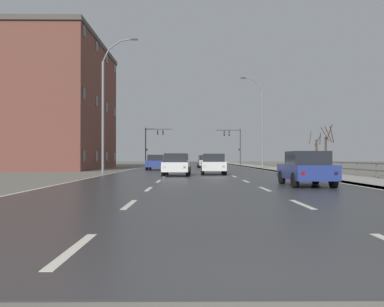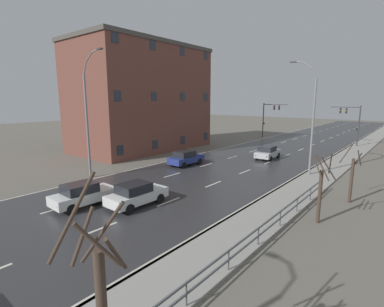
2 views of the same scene
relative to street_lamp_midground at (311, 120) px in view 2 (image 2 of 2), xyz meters
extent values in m
cube|color=#666056|center=(-7.44, 5.68, -5.14)|extent=(160.00, 160.00, 0.12)
cube|color=#303033|center=(-7.44, 17.68, -5.07)|extent=(14.00, 120.00, 0.02)
cube|color=beige|center=(-9.77, -18.72, -5.05)|extent=(0.16, 2.20, 0.01)
cube|color=beige|center=(-9.77, -13.32, -5.05)|extent=(0.16, 2.20, 0.01)
cube|color=beige|center=(-9.77, -7.92, -5.05)|extent=(0.16, 2.20, 0.01)
cube|color=beige|center=(-9.77, -2.52, -5.05)|extent=(0.16, 2.20, 0.01)
cube|color=beige|center=(-9.77, 2.88, -5.05)|extent=(0.16, 2.20, 0.01)
cube|color=beige|center=(-9.77, 8.28, -5.05)|extent=(0.16, 2.20, 0.01)
cube|color=beige|center=(-9.77, 13.68, -5.05)|extent=(0.16, 2.20, 0.01)
cube|color=beige|center=(-9.77, 19.08, -5.05)|extent=(0.16, 2.20, 0.01)
cube|color=beige|center=(-9.77, 24.48, -5.05)|extent=(0.16, 2.20, 0.01)
cube|color=beige|center=(-9.77, 29.88, -5.05)|extent=(0.16, 2.20, 0.01)
cube|color=beige|center=(-9.77, 35.28, -5.05)|extent=(0.16, 2.20, 0.01)
cube|color=beige|center=(-9.77, 40.68, -5.05)|extent=(0.16, 2.20, 0.01)
cube|color=beige|center=(-9.77, 46.08, -5.05)|extent=(0.16, 2.20, 0.01)
cube|color=beige|center=(-9.77, 51.48, -5.05)|extent=(0.16, 2.20, 0.01)
cube|color=beige|center=(-9.77, 56.88, -5.05)|extent=(0.16, 2.20, 0.01)
cube|color=beige|center=(-9.77, 62.28, -5.05)|extent=(0.16, 2.20, 0.01)
cube|color=beige|center=(-9.77, 67.68, -5.05)|extent=(0.16, 2.20, 0.01)
cube|color=beige|center=(-9.77, 73.08, -5.05)|extent=(0.16, 2.20, 0.01)
cube|color=beige|center=(-5.10, -18.72, -5.05)|extent=(0.16, 2.20, 0.01)
cube|color=beige|center=(-5.10, -13.32, -5.05)|extent=(0.16, 2.20, 0.01)
cube|color=beige|center=(-5.10, -7.92, -5.05)|extent=(0.16, 2.20, 0.01)
cube|color=beige|center=(-5.10, -2.52, -5.05)|extent=(0.16, 2.20, 0.01)
cube|color=beige|center=(-5.10, 2.88, -5.05)|extent=(0.16, 2.20, 0.01)
cube|color=beige|center=(-5.10, 8.28, -5.05)|extent=(0.16, 2.20, 0.01)
cube|color=beige|center=(-5.10, 13.68, -5.05)|extent=(0.16, 2.20, 0.01)
cube|color=beige|center=(-5.10, 19.08, -5.05)|extent=(0.16, 2.20, 0.01)
cube|color=beige|center=(-5.10, 24.48, -5.05)|extent=(0.16, 2.20, 0.01)
cube|color=beige|center=(-5.10, 29.88, -5.05)|extent=(0.16, 2.20, 0.01)
cube|color=beige|center=(-5.10, 35.28, -5.05)|extent=(0.16, 2.20, 0.01)
cube|color=beige|center=(-5.10, 40.68, -5.05)|extent=(0.16, 2.20, 0.01)
cube|color=beige|center=(-5.10, 46.08, -5.05)|extent=(0.16, 2.20, 0.01)
cube|color=beige|center=(-5.10, 51.48, -5.05)|extent=(0.16, 2.20, 0.01)
cube|color=beige|center=(-5.10, 56.88, -5.05)|extent=(0.16, 2.20, 0.01)
cube|color=beige|center=(-5.10, 62.28, -5.05)|extent=(0.16, 2.20, 0.01)
cube|color=beige|center=(-5.10, 67.68, -5.05)|extent=(0.16, 2.20, 0.01)
cube|color=beige|center=(-5.10, 73.08, -5.05)|extent=(0.16, 2.20, 0.01)
cube|color=beige|center=(-0.59, 17.68, -5.05)|extent=(0.16, 120.00, 0.01)
cube|color=beige|center=(-14.29, 17.68, -5.05)|extent=(0.16, 120.00, 0.01)
cube|color=gray|center=(1.06, 17.68, -5.02)|extent=(3.00, 120.00, 0.12)
cube|color=slate|center=(-0.36, 17.68, -5.02)|extent=(0.16, 120.00, 0.12)
cube|color=#515459|center=(2.41, -21.71, -4.13)|extent=(0.06, 34.49, 0.08)
cylinder|color=#515459|center=(2.41, -20.38, -4.58)|extent=(0.07, 0.07, 1.00)
cylinder|color=#515459|center=(2.41, -17.73, -4.58)|extent=(0.07, 0.07, 1.00)
cylinder|color=#515459|center=(2.41, -15.07, -4.58)|extent=(0.07, 0.07, 1.00)
cylinder|color=#515459|center=(2.41, -12.42, -4.58)|extent=(0.07, 0.07, 1.00)
cylinder|color=#515459|center=(2.41, -9.77, -4.58)|extent=(0.07, 0.07, 1.00)
cylinder|color=#515459|center=(2.41, -7.11, -4.58)|extent=(0.07, 0.07, 1.00)
cylinder|color=#515459|center=(2.41, -4.46, -4.58)|extent=(0.07, 0.07, 1.00)
cylinder|color=slate|center=(0.16, 0.00, -0.70)|extent=(0.20, 0.20, 8.74)
cylinder|color=slate|center=(-0.04, 0.00, 4.10)|extent=(0.50, 0.11, 0.91)
cylinder|color=slate|center=(-0.63, 0.00, 4.81)|extent=(0.85, 0.11, 0.64)
cylinder|color=slate|center=(-1.49, 0.00, 5.16)|extent=(0.96, 0.11, 0.27)
cube|color=#333335|center=(-1.96, 0.00, 5.20)|extent=(0.56, 0.24, 0.12)
cylinder|color=slate|center=(-15.04, -13.07, -0.57)|extent=(0.20, 0.20, 9.02)
cylinder|color=slate|center=(-14.80, -13.07, 4.45)|extent=(0.58, 0.11, 1.07)
cylinder|color=slate|center=(-14.10, -13.07, 5.28)|extent=(0.98, 0.11, 0.74)
cylinder|color=slate|center=(-13.09, -13.07, 5.70)|extent=(1.13, 0.11, 0.30)
cube|color=#333335|center=(-12.53, -13.07, 5.75)|extent=(0.56, 0.24, 0.12)
cylinder|color=#38383A|center=(0.46, 21.59, -2.04)|extent=(0.18, 0.18, 6.07)
cylinder|color=#38383A|center=(-1.58, 21.59, 0.74)|extent=(4.08, 0.12, 0.12)
cube|color=black|center=(-1.37, 21.59, 0.19)|extent=(0.20, 0.28, 0.80)
sphere|color=#2D2D2D|center=(-1.37, 21.44, 0.45)|extent=(0.14, 0.14, 0.14)
sphere|color=#F2AD19|center=(-1.37, 21.44, 0.19)|extent=(0.14, 0.14, 0.14)
sphere|color=#2D2D2D|center=(-1.37, 21.44, -0.07)|extent=(0.14, 0.14, 0.14)
cube|color=black|center=(-2.19, 21.59, 0.19)|extent=(0.20, 0.28, 0.80)
sphere|color=#2D2D2D|center=(-2.19, 21.44, 0.45)|extent=(0.14, 0.14, 0.14)
sphere|color=#F2AD19|center=(-2.19, 21.44, 0.19)|extent=(0.14, 0.14, 0.14)
sphere|color=#2D2D2D|center=(-2.19, 21.44, -0.07)|extent=(0.14, 0.14, 0.14)
cube|color=black|center=(0.24, 21.54, -2.48)|extent=(0.18, 0.12, 0.32)
cylinder|color=#38383A|center=(-15.34, 22.92, -1.91)|extent=(0.18, 0.18, 6.32)
cylinder|color=#38383A|center=(-13.09, 22.92, 1.00)|extent=(4.49, 0.12, 0.12)
cube|color=black|center=(-13.32, 22.92, 0.45)|extent=(0.20, 0.28, 0.80)
sphere|color=red|center=(-13.32, 22.77, 0.71)|extent=(0.14, 0.14, 0.14)
sphere|color=#2D2D2D|center=(-13.32, 22.77, 0.45)|extent=(0.14, 0.14, 0.14)
sphere|color=#2D2D2D|center=(-13.32, 22.77, 0.19)|extent=(0.14, 0.14, 0.14)
cube|color=black|center=(-12.42, 22.92, 0.45)|extent=(0.20, 0.28, 0.80)
sphere|color=red|center=(-12.42, 22.77, 0.71)|extent=(0.14, 0.14, 0.14)
sphere|color=#2D2D2D|center=(-12.42, 22.77, 0.45)|extent=(0.14, 0.14, 0.14)
sphere|color=#2D2D2D|center=(-12.42, 22.77, 0.19)|extent=(0.14, 0.14, 0.14)
cube|color=black|center=(-15.12, 22.87, -2.48)|extent=(0.18, 0.12, 0.32)
cube|color=silver|center=(-8.99, -17.30, -4.43)|extent=(1.94, 4.17, 0.64)
cube|color=black|center=(-9.00, -17.55, -3.81)|extent=(1.65, 2.07, 0.60)
cube|color=slate|center=(-8.96, -16.60, -3.83)|extent=(1.41, 0.14, 0.51)
cylinder|color=black|center=(-8.12, -16.07, -4.75)|extent=(0.25, 0.67, 0.66)
cylinder|color=black|center=(-9.74, -16.00, -4.75)|extent=(0.25, 0.67, 0.66)
cylinder|color=black|center=(-8.23, -18.61, -4.75)|extent=(0.25, 0.67, 0.66)
cylinder|color=black|center=(-9.85, -18.53, -4.75)|extent=(0.25, 0.67, 0.66)
cube|color=red|center=(-9.73, -19.30, -4.43)|extent=(0.16, 0.05, 0.14)
cube|color=red|center=(-8.42, -19.36, -4.43)|extent=(0.16, 0.05, 0.14)
cube|color=#B7B7BC|center=(-6.06, 4.73, -4.43)|extent=(1.96, 4.18, 0.64)
cube|color=black|center=(-6.05, 4.48, -3.81)|extent=(1.66, 2.08, 0.60)
cube|color=slate|center=(-6.10, 5.43, -3.83)|extent=(1.41, 0.15, 0.51)
cylinder|color=black|center=(-5.32, 6.04, -4.75)|extent=(0.25, 0.67, 0.66)
cylinder|color=black|center=(-6.93, 5.96, -4.75)|extent=(0.25, 0.67, 0.66)
cylinder|color=black|center=(-5.19, 3.50, -4.75)|extent=(0.25, 0.67, 0.66)
cylinder|color=black|center=(-6.81, 3.42, -4.75)|extent=(0.25, 0.67, 0.66)
cube|color=red|center=(-6.62, 2.67, -4.43)|extent=(0.16, 0.05, 0.14)
cube|color=red|center=(-5.30, 2.74, -4.43)|extent=(0.16, 0.05, 0.14)
cube|color=silver|center=(-6.28, -15.07, -4.43)|extent=(1.86, 4.14, 0.64)
cube|color=black|center=(-6.29, -15.32, -3.81)|extent=(1.61, 2.04, 0.60)
cube|color=slate|center=(-6.27, -14.37, -3.83)|extent=(1.41, 0.11, 0.51)
cylinder|color=black|center=(-5.45, -13.82, -4.75)|extent=(0.24, 0.66, 0.66)
cylinder|color=black|center=(-7.06, -13.78, -4.75)|extent=(0.24, 0.66, 0.66)
cylinder|color=black|center=(-5.50, -16.36, -4.75)|extent=(0.24, 0.66, 0.66)
cylinder|color=black|center=(-7.12, -16.32, -4.75)|extent=(0.24, 0.66, 0.66)
cube|color=red|center=(-6.99, -17.08, -4.43)|extent=(0.16, 0.04, 0.14)
cube|color=red|center=(-5.67, -17.11, -4.43)|extent=(0.16, 0.04, 0.14)
cube|color=navy|center=(-11.45, -3.89, -4.43)|extent=(1.90, 4.16, 0.64)
cube|color=black|center=(-11.46, -4.14, -3.81)|extent=(1.63, 2.05, 0.60)
cube|color=slate|center=(-11.42, -3.19, -3.83)|extent=(1.41, 0.13, 0.51)
cylinder|color=black|center=(-10.60, -2.65, -4.75)|extent=(0.24, 0.67, 0.66)
cylinder|color=black|center=(-12.21, -2.59, -4.75)|extent=(0.24, 0.67, 0.66)
cylinder|color=black|center=(-10.68, -5.19, -4.75)|extent=(0.24, 0.67, 0.66)
cylinder|color=black|center=(-12.30, -5.13, -4.75)|extent=(0.24, 0.67, 0.66)
cube|color=red|center=(-12.18, -5.90, -4.43)|extent=(0.16, 0.05, 0.14)
cube|color=red|center=(-10.86, -5.94, -4.43)|extent=(0.16, 0.05, 0.14)
cube|color=brown|center=(-23.21, 0.50, 1.84)|extent=(10.46, 18.40, 13.82)
cube|color=#4C4742|center=(-23.21, 0.50, 9.00)|extent=(10.66, 18.77, 0.50)
cube|color=#282D38|center=(-17.97, -7.50, -3.68)|extent=(0.04, 0.90, 1.10)
cube|color=#282D38|center=(-17.97, -2.16, -3.68)|extent=(0.04, 0.90, 1.10)
cube|color=#282D38|center=(-17.97, 3.17, -3.68)|extent=(0.04, 0.90, 1.10)
cube|color=#282D38|center=(-17.97, 8.50, -3.68)|extent=(0.04, 0.90, 1.10)
cube|color=#282D38|center=(-17.97, -7.50, 2.24)|extent=(0.04, 0.90, 1.10)
cube|color=#282D38|center=(-17.97, -2.16, 2.24)|extent=(0.04, 0.90, 1.10)
cube|color=#282D38|center=(-17.97, 3.17, 2.24)|extent=(0.04, 0.90, 1.10)
cube|color=#282D38|center=(-17.97, 8.50, 2.24)|extent=(0.04, 0.90, 1.10)
cube|color=#282D38|center=(-17.97, -7.50, 8.15)|extent=(0.04, 0.90, 1.10)
cube|color=#282D38|center=(-17.97, -2.16, 8.15)|extent=(0.04, 0.90, 1.10)
cube|color=#282D38|center=(-17.97, 3.17, 8.15)|extent=(0.04, 0.90, 1.10)
cube|color=#282D38|center=(-17.97, 8.50, 8.15)|extent=(0.04, 0.90, 1.10)
cylinder|color=#423328|center=(4.09, -24.22, -0.76)|extent=(0.37, 0.64, 0.94)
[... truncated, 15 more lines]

